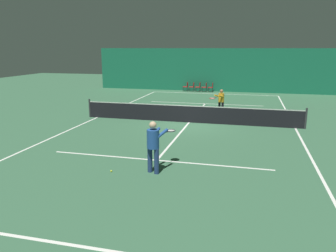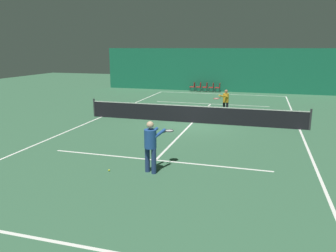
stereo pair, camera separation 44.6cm
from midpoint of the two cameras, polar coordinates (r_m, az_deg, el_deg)
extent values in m
plane|color=#386647|center=(17.97, 4.97, 0.58)|extent=(60.00, 60.00, 0.00)
cube|color=#196B4C|center=(31.08, 10.08, 9.55)|extent=(23.00, 0.12, 3.96)
cube|color=white|center=(29.56, 9.54, 5.52)|extent=(11.00, 0.10, 0.00)
cube|color=white|center=(7.44, -14.54, -19.42)|extent=(11.00, 0.10, 0.00)
cube|color=white|center=(24.17, 7.97, 3.83)|extent=(8.25, 0.10, 0.00)
cube|color=white|center=(11.99, -1.09, -5.96)|extent=(8.25, 0.10, 0.00)
cube|color=white|center=(19.76, -10.87, 1.57)|extent=(0.10, 23.80, 0.00)
cube|color=white|center=(17.78, 22.63, -0.56)|extent=(0.10, 23.80, 0.00)
cube|color=white|center=(17.97, 4.97, 0.59)|extent=(0.10, 12.80, 0.00)
cube|color=black|center=(17.87, 5.01, 2.07)|extent=(11.90, 0.02, 0.95)
cube|color=white|center=(17.79, 5.03, 3.49)|extent=(11.90, 0.02, 0.05)
cylinder|color=#333338|center=(19.87, -12.09, 3.14)|extent=(0.10, 0.10, 1.07)
cylinder|color=#333338|center=(17.73, 24.22, 1.02)|extent=(0.10, 0.10, 1.07)
cylinder|color=navy|center=(10.80, -2.42, -5.85)|extent=(0.21, 0.21, 0.84)
cylinder|color=navy|center=(10.64, -1.28, -6.14)|extent=(0.21, 0.21, 0.84)
cylinder|color=#234C99|center=(10.50, -1.88, -2.24)|extent=(0.51, 0.51, 0.61)
sphere|color=#DBAD89|center=(10.38, -1.90, 0.19)|extent=(0.23, 0.23, 0.23)
cylinder|color=#234C99|center=(10.76, -1.63, -1.07)|extent=(0.30, 0.58, 0.25)
cylinder|color=#234C99|center=(10.58, -0.28, -1.33)|extent=(0.30, 0.58, 0.25)
cylinder|color=black|center=(11.02, 0.41, -1.12)|extent=(0.13, 0.30, 0.03)
torus|color=black|center=(11.26, 1.32, -0.81)|extent=(0.42, 0.42, 0.03)
cylinder|color=silver|center=(11.26, 1.32, -0.81)|extent=(0.36, 0.36, 0.00)
cylinder|color=black|center=(20.41, 10.86, 3.01)|extent=(0.19, 0.19, 0.75)
cylinder|color=black|center=(20.54, 10.32, 3.10)|extent=(0.19, 0.19, 0.75)
cylinder|color=gold|center=(20.37, 10.67, 4.83)|extent=(0.48, 0.48, 0.54)
sphere|color=#936B4C|center=(20.31, 10.72, 5.96)|extent=(0.21, 0.21, 0.21)
cylinder|color=gold|center=(20.07, 10.60, 5.07)|extent=(0.33, 0.49, 0.22)
cylinder|color=gold|center=(20.23, 9.96, 5.16)|extent=(0.33, 0.49, 0.22)
cylinder|color=black|center=(19.84, 9.59, 4.82)|extent=(0.18, 0.28, 0.03)
torus|color=red|center=(19.60, 9.07, 4.73)|extent=(0.45, 0.45, 0.03)
cylinder|color=silver|center=(19.60, 9.07, 4.73)|extent=(0.38, 0.38, 0.00)
cylinder|color=#2D2D2D|center=(31.36, 4.39, 6.47)|extent=(0.03, 0.03, 0.39)
cylinder|color=#2D2D2D|center=(30.99, 4.25, 6.39)|extent=(0.03, 0.03, 0.39)
cylinder|color=#2D2D2D|center=(31.28, 5.08, 6.44)|extent=(0.03, 0.03, 0.39)
cylinder|color=#2D2D2D|center=(30.91, 4.94, 6.35)|extent=(0.03, 0.03, 0.39)
cube|color=#A51E1E|center=(31.11, 4.67, 6.81)|extent=(0.44, 0.44, 0.05)
cube|color=#A51E1E|center=(31.04, 5.04, 7.21)|extent=(0.04, 0.44, 0.40)
cylinder|color=#2D2D2D|center=(31.24, 5.46, 6.42)|extent=(0.03, 0.03, 0.39)
cylinder|color=#2D2D2D|center=(30.87, 5.33, 6.34)|extent=(0.03, 0.03, 0.39)
cylinder|color=#2D2D2D|center=(31.17, 6.15, 6.39)|extent=(0.03, 0.03, 0.39)
cylinder|color=#2D2D2D|center=(30.80, 6.03, 6.31)|extent=(0.03, 0.03, 0.39)
cube|color=#A51E1E|center=(30.99, 5.75, 6.77)|extent=(0.44, 0.44, 0.05)
cube|color=#A51E1E|center=(30.93, 6.13, 7.16)|extent=(0.04, 0.44, 0.40)
cylinder|color=#2D2D2D|center=(31.14, 6.54, 6.37)|extent=(0.03, 0.03, 0.39)
cylinder|color=#2D2D2D|center=(30.77, 6.42, 6.29)|extent=(0.03, 0.03, 0.39)
cylinder|color=#2D2D2D|center=(31.08, 7.23, 6.34)|extent=(0.03, 0.03, 0.39)
cylinder|color=#2D2D2D|center=(30.70, 7.12, 6.25)|extent=(0.03, 0.03, 0.39)
cube|color=#A51E1E|center=(30.89, 6.84, 6.72)|extent=(0.44, 0.44, 0.05)
cube|color=#A51E1E|center=(30.84, 7.22, 7.11)|extent=(0.04, 0.44, 0.40)
cylinder|color=#2D2D2D|center=(31.04, 7.62, 6.32)|extent=(0.03, 0.03, 0.39)
cylinder|color=#2D2D2D|center=(30.67, 7.52, 6.23)|extent=(0.03, 0.03, 0.39)
cylinder|color=#2D2D2D|center=(30.99, 8.32, 6.28)|extent=(0.03, 0.03, 0.39)
cylinder|color=#2D2D2D|center=(30.62, 8.22, 6.20)|extent=(0.03, 0.03, 0.39)
cube|color=#A51E1E|center=(30.80, 7.93, 6.66)|extent=(0.44, 0.44, 0.05)
cube|color=#A51E1E|center=(30.75, 8.32, 7.06)|extent=(0.04, 0.44, 0.40)
cylinder|color=#2D2D2D|center=(30.96, 8.71, 6.26)|extent=(0.03, 0.03, 0.39)
cylinder|color=#2D2D2D|center=(30.59, 8.62, 6.18)|extent=(0.03, 0.03, 0.39)
cylinder|color=#2D2D2D|center=(30.92, 9.42, 6.23)|extent=(0.03, 0.03, 0.39)
cylinder|color=#2D2D2D|center=(30.54, 9.33, 6.14)|extent=(0.03, 0.03, 0.39)
cube|color=#A51E1E|center=(30.72, 9.03, 6.61)|extent=(0.44, 0.44, 0.05)
cube|color=#A51E1E|center=(30.67, 9.42, 7.01)|extent=(0.04, 0.44, 0.40)
sphere|color=#D1DB33|center=(11.08, -9.08, -7.64)|extent=(0.07, 0.07, 0.07)
camera|label=1|loc=(0.22, -89.01, 0.24)|focal=35.00mm
camera|label=2|loc=(0.22, 90.99, -0.24)|focal=35.00mm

